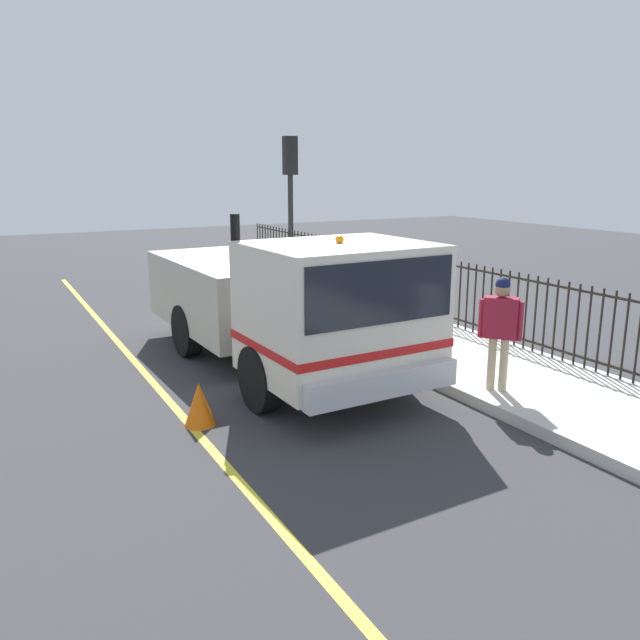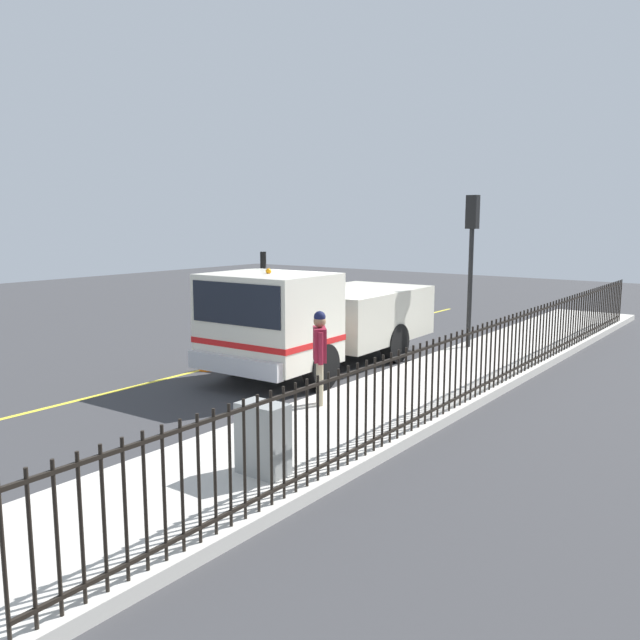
{
  "view_description": "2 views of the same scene",
  "coord_description": "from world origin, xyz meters",
  "views": [
    {
      "loc": [
        -4.48,
        -10.06,
        3.38
      ],
      "look_at": [
        0.25,
        -1.37,
        1.01
      ],
      "focal_mm": 35.51,
      "sensor_mm": 36.0,
      "label": 1
    },
    {
      "loc": [
        8.89,
        -12.64,
        3.46
      ],
      "look_at": [
        0.66,
        -1.55,
        1.35
      ],
      "focal_mm": 36.63,
      "sensor_mm": 36.0,
      "label": 2
    }
  ],
  "objects": [
    {
      "name": "iron_fence",
      "position": [
        4.15,
        -0.0,
        0.87
      ],
      "size": [
        0.04,
        20.7,
        1.38
      ],
      "color": "black",
      "rests_on": "sidewalk_slab"
    },
    {
      "name": "worker_standing",
      "position": [
        2.09,
        -3.48,
        1.21
      ],
      "size": [
        0.48,
        0.51,
        1.7
      ],
      "rotation": [
        0.0,
        0.0,
        2.28
      ],
      "color": "maroon",
      "rests_on": "sidewalk_slab"
    },
    {
      "name": "work_truck",
      "position": [
        -0.07,
        -0.83,
        1.3
      ],
      "size": [
        2.68,
        6.73,
        2.75
      ],
      "rotation": [
        0.0,
        0.0,
        3.17
      ],
      "color": "silver",
      "rests_on": "ground"
    },
    {
      "name": "traffic_cone",
      "position": [
        -2.08,
        -2.25,
        0.3
      ],
      "size": [
        0.42,
        0.42,
        0.6
      ],
      "primitive_type": "cone",
      "color": "orange",
      "rests_on": "ground"
    },
    {
      "name": "ground_plane",
      "position": [
        0.0,
        0.0,
        0.0
      ],
      "size": [
        53.49,
        53.49,
        0.0
      ],
      "primitive_type": "plane",
      "color": "#38383A",
      "rests_on": "ground"
    },
    {
      "name": "traffic_light_near",
      "position": [
        1.97,
        3.22,
        2.96
      ],
      "size": [
        0.31,
        0.23,
        3.93
      ],
      "rotation": [
        0.0,
        0.0,
        3.08
      ],
      "color": "black",
      "rests_on": "sidewalk_slab"
    },
    {
      "name": "sidewalk_slab",
      "position": [
        2.94,
        0.0,
        0.09
      ],
      "size": [
        2.66,
        24.31,
        0.17
      ],
      "primitive_type": "cube",
      "color": "beige",
      "rests_on": "ground"
    },
    {
      "name": "lane_marking",
      "position": [
        -2.21,
        0.0,
        0.0
      ],
      "size": [
        0.12,
        21.88,
        0.01
      ],
      "primitive_type": "cube",
      "color": "yellow",
      "rests_on": "ground"
    }
  ]
}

